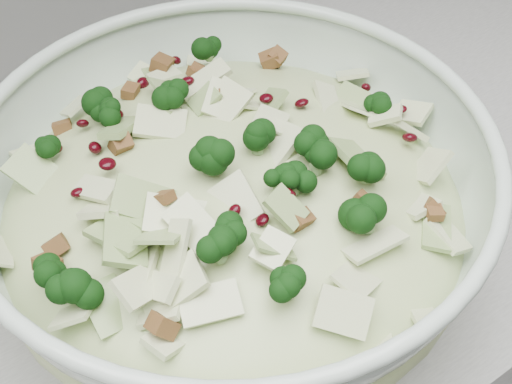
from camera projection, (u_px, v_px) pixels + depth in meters
counter at (448, 264)px, 1.20m from camera, size 3.60×0.60×0.90m
mixing_bowl at (234, 213)px, 0.57m from camera, size 0.43×0.43×0.16m
salad at (233, 190)px, 0.55m from camera, size 0.50×0.50×0.16m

